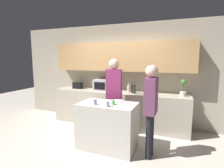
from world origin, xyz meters
TOP-DOWN VIEW (x-y plane):
  - ground_plane at (0.00, 0.00)m, footprint 14.00×14.00m
  - back_wall at (0.00, 1.66)m, footprint 6.40×0.40m
  - back_counter at (0.00, 1.39)m, footprint 3.60×0.62m
  - kitchen_island at (0.21, 0.18)m, footprint 1.13×0.67m
  - microwave at (-0.42, 1.44)m, footprint 0.52×0.39m
  - toaster at (-1.26, 1.44)m, footprint 0.26×0.16m
  - potted_plant at (1.59, 1.44)m, footprint 0.14×0.14m
  - bottle_0 at (0.28, 1.45)m, footprint 0.09×0.09m
  - bottle_1 at (0.39, 1.36)m, footprint 0.06×0.06m
  - bottle_2 at (0.47, 1.30)m, footprint 0.07×0.07m
  - plate_on_island at (0.34, 0.40)m, footprint 0.26×0.26m
  - cup_0 at (0.03, 0.02)m, footprint 0.07×0.07m
  - cup_1 at (0.31, -0.04)m, footprint 0.07×0.07m
  - cup_2 at (0.36, 0.13)m, footprint 0.07×0.07m
  - person_left at (0.12, 0.77)m, footprint 0.36×0.24m
  - person_center at (1.06, 0.15)m, footprint 0.22×0.35m

SIDE VIEW (x-z plane):
  - ground_plane at x=0.00m, z-range 0.00..0.00m
  - kitchen_island at x=0.21m, z-range 0.00..0.91m
  - back_counter at x=0.00m, z-range 0.00..0.91m
  - plate_on_island at x=0.34m, z-range 0.91..0.92m
  - cup_2 at x=0.36m, z-range 0.91..0.99m
  - cup_0 at x=0.03m, z-range 0.91..1.01m
  - cup_1 at x=0.31m, z-range 0.91..1.01m
  - person_center at x=1.06m, z-range 0.16..1.83m
  - toaster at x=-1.26m, z-range 0.91..1.10m
  - bottle_0 at x=0.28m, z-range 0.88..1.13m
  - bottle_1 at x=0.39m, z-range 0.88..1.17m
  - bottle_2 at x=0.47m, z-range 0.88..1.18m
  - microwave at x=-0.42m, z-range 0.91..1.21m
  - person_left at x=0.12m, z-range 0.18..1.96m
  - potted_plant at x=1.59m, z-range 0.91..1.31m
  - back_wall at x=0.00m, z-range 0.19..2.89m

